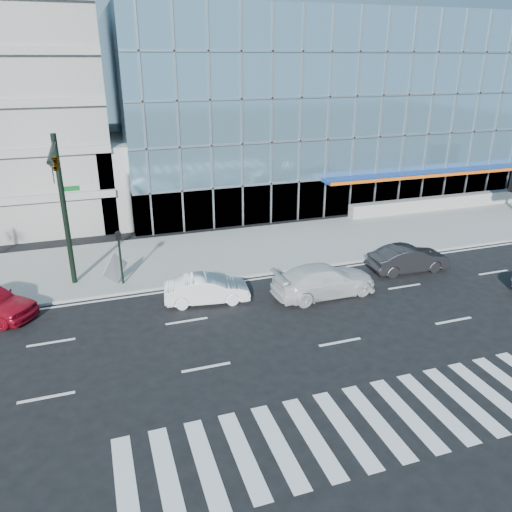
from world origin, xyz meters
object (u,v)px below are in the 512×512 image
at_px(traffic_signal, 58,180).
at_px(ped_signal_post, 120,249).
at_px(white_suv, 324,280).
at_px(tilted_panel, 115,268).
at_px(white_sedan, 207,289).
at_px(dark_sedan, 408,259).

distance_m(traffic_signal, ped_signal_post, 4.75).
bearing_deg(white_suv, tilted_panel, 63.51).
xyz_separation_m(traffic_signal, tilted_panel, (2.17, 0.43, -5.10)).
distance_m(white_suv, white_sedan, 6.10).
distance_m(white_sedan, tilted_panel, 5.39).
bearing_deg(traffic_signal, dark_sedan, -8.56).
bearing_deg(ped_signal_post, tilted_panel, 170.18).
distance_m(white_suv, dark_sedan, 6.13).
distance_m(traffic_signal, tilted_panel, 5.55).
bearing_deg(tilted_panel, dark_sedan, -53.88).
height_order(dark_sedan, tilted_panel, tilted_panel).
relative_size(traffic_signal, dark_sedan, 1.73).
height_order(traffic_signal, white_suv, traffic_signal).
xyz_separation_m(ped_signal_post, white_suv, (9.90, -4.39, -1.33)).
bearing_deg(white_sedan, ped_signal_post, 57.81).
bearing_deg(white_suv, traffic_signal, 69.07).
xyz_separation_m(white_sedan, tilted_panel, (-4.22, 3.34, 0.37)).
height_order(white_suv, tilted_panel, tilted_panel).
height_order(traffic_signal, white_sedan, traffic_signal).
bearing_deg(white_suv, white_sedan, 76.51).
bearing_deg(traffic_signal, ped_signal_post, 8.52).
height_order(ped_signal_post, white_sedan, ped_signal_post).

